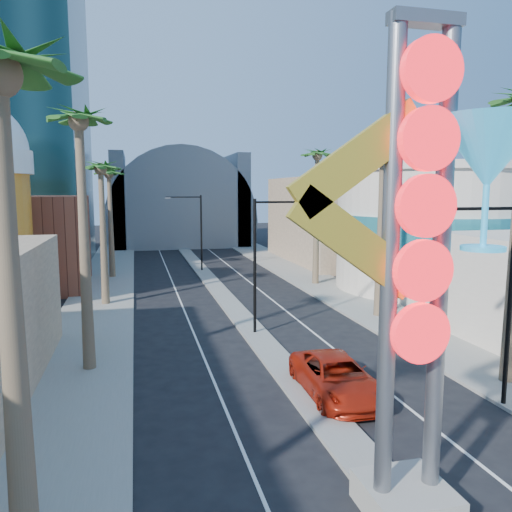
% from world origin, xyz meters
% --- Properties ---
extents(sidewalk_west, '(5.00, 100.00, 0.15)m').
position_xyz_m(sidewalk_west, '(-9.50, 35.00, 0.07)').
color(sidewalk_west, gray).
rests_on(sidewalk_west, ground).
extents(sidewalk_east, '(5.00, 100.00, 0.15)m').
position_xyz_m(sidewalk_east, '(9.50, 35.00, 0.07)').
color(sidewalk_east, gray).
rests_on(sidewalk_east, ground).
extents(median, '(1.60, 84.00, 0.15)m').
position_xyz_m(median, '(0.00, 38.00, 0.07)').
color(median, gray).
rests_on(median, ground).
extents(brick_filler_west, '(10.00, 10.00, 8.00)m').
position_xyz_m(brick_filler_west, '(-16.00, 38.00, 4.00)').
color(brick_filler_west, brown).
rests_on(brick_filler_west, ground).
extents(filler_east, '(10.00, 20.00, 10.00)m').
position_xyz_m(filler_east, '(16.00, 48.00, 5.00)').
color(filler_east, '#8F765C').
rests_on(filler_east, ground).
extents(turquoise_building, '(16.60, 16.60, 10.60)m').
position_xyz_m(turquoise_building, '(18.00, 30.00, 5.25)').
color(turquoise_building, beige).
rests_on(turquoise_building, ground).
extents(canopy, '(22.00, 16.00, 22.00)m').
position_xyz_m(canopy, '(0.00, 72.00, 4.31)').
color(canopy, slate).
rests_on(canopy, ground).
extents(neon_sign, '(6.53, 2.60, 12.55)m').
position_xyz_m(neon_sign, '(0.82, 2.96, 7.31)').
color(neon_sign, gray).
rests_on(neon_sign, ground).
extents(streetlight_0, '(3.79, 0.25, 8.00)m').
position_xyz_m(streetlight_0, '(0.55, 20.00, 4.88)').
color(streetlight_0, black).
rests_on(streetlight_0, ground).
extents(streetlight_1, '(3.79, 0.25, 8.00)m').
position_xyz_m(streetlight_1, '(-0.55, 44.00, 4.88)').
color(streetlight_1, black).
rests_on(streetlight_1, ground).
extents(streetlight_2, '(3.45, 0.25, 8.00)m').
position_xyz_m(streetlight_2, '(6.72, 8.00, 4.83)').
color(streetlight_2, black).
rests_on(streetlight_2, ground).
extents(palm_1, '(2.40, 2.40, 12.70)m').
position_xyz_m(palm_1, '(-9.00, 16.00, 10.82)').
color(palm_1, brown).
rests_on(palm_1, ground).
extents(palm_2, '(2.40, 2.40, 11.20)m').
position_xyz_m(palm_2, '(-9.00, 30.00, 9.48)').
color(palm_2, brown).
rests_on(palm_2, ground).
extents(palm_3, '(2.40, 2.40, 11.20)m').
position_xyz_m(palm_3, '(-9.00, 42.00, 9.48)').
color(palm_3, brown).
rests_on(palm_3, ground).
extents(palm_6, '(2.40, 2.40, 11.70)m').
position_xyz_m(palm_6, '(9.00, 22.00, 9.93)').
color(palm_6, brown).
rests_on(palm_6, ground).
extents(palm_7, '(2.40, 2.40, 12.70)m').
position_xyz_m(palm_7, '(9.00, 34.00, 10.82)').
color(palm_7, brown).
rests_on(palm_7, ground).
extents(red_pickup, '(2.78, 5.85, 1.61)m').
position_xyz_m(red_pickup, '(1.20, 10.54, 0.81)').
color(red_pickup, '#B5210D').
rests_on(red_pickup, ground).
extents(pedestrian_b, '(0.85, 0.70, 1.61)m').
position_xyz_m(pedestrian_b, '(10.03, 16.80, 0.95)').
color(pedestrian_b, gray).
rests_on(pedestrian_b, sidewalk_east).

